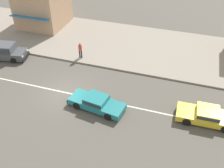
{
  "coord_description": "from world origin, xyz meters",
  "views": [
    {
      "loc": [
        9.12,
        -15.2,
        14.0
      ],
      "look_at": [
        3.7,
        1.37,
        0.8
      ],
      "focal_mm": 42.0,
      "sensor_mm": 36.0,
      "label": 1
    }
  ],
  "objects_px": {
    "sedan_teal_3": "(96,102)",
    "minivan_dark_grey_1": "(1,50)",
    "shopfront_corner_warung": "(43,5)",
    "pedestrian_near_clock": "(80,49)",
    "sedan_yellow_0": "(207,115)"
  },
  "relations": [
    {
      "from": "pedestrian_near_clock",
      "to": "shopfront_corner_warung",
      "type": "relative_size",
      "value": 0.26
    },
    {
      "from": "sedan_teal_3",
      "to": "shopfront_corner_warung",
      "type": "relative_size",
      "value": 0.76
    },
    {
      "from": "sedan_yellow_0",
      "to": "pedestrian_near_clock",
      "type": "distance_m",
      "value": 13.41
    },
    {
      "from": "minivan_dark_grey_1",
      "to": "pedestrian_near_clock",
      "type": "relative_size",
      "value": 3.02
    },
    {
      "from": "sedan_yellow_0",
      "to": "minivan_dark_grey_1",
      "type": "xyz_separation_m",
      "value": [
        -20.05,
        2.91,
        0.31
      ]
    },
    {
      "from": "sedan_teal_3",
      "to": "minivan_dark_grey_1",
      "type": "bearing_deg",
      "value": 160.83
    },
    {
      "from": "minivan_dark_grey_1",
      "to": "shopfront_corner_warung",
      "type": "height_order",
      "value": "shopfront_corner_warung"
    },
    {
      "from": "sedan_teal_3",
      "to": "pedestrian_near_clock",
      "type": "relative_size",
      "value": 2.86
    },
    {
      "from": "sedan_yellow_0",
      "to": "sedan_teal_3",
      "type": "height_order",
      "value": "same"
    },
    {
      "from": "shopfront_corner_warung",
      "to": "sedan_teal_3",
      "type": "bearing_deg",
      "value": -47.07
    },
    {
      "from": "pedestrian_near_clock",
      "to": "shopfront_corner_warung",
      "type": "height_order",
      "value": "shopfront_corner_warung"
    },
    {
      "from": "sedan_teal_3",
      "to": "pedestrian_near_clock",
      "type": "height_order",
      "value": "pedestrian_near_clock"
    },
    {
      "from": "sedan_teal_3",
      "to": "pedestrian_near_clock",
      "type": "xyz_separation_m",
      "value": [
        -4.11,
        6.35,
        0.57
      ]
    },
    {
      "from": "pedestrian_near_clock",
      "to": "minivan_dark_grey_1",
      "type": "bearing_deg",
      "value": -163.69
    },
    {
      "from": "sedan_teal_3",
      "to": "pedestrian_near_clock",
      "type": "distance_m",
      "value": 7.59
    }
  ]
}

